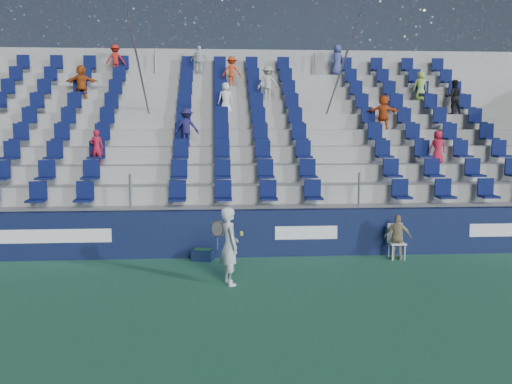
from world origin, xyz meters
TOP-DOWN VIEW (x-y plane):
  - ground at (0.00, 0.00)m, footprint 70.00×70.00m
  - sponsor_wall at (0.00, 3.15)m, footprint 24.00×0.32m
  - grandstand at (0.00, 8.24)m, footprint 24.00×8.17m
  - tennis_player at (-0.52, 0.58)m, footprint 0.69×0.69m
  - line_judge_chair at (3.73, 2.64)m, footprint 0.39×0.40m
  - line_judge at (3.73, 2.50)m, footprint 0.72×0.47m
  - ball_bin at (-1.13, 2.75)m, footprint 0.59×0.47m

SIDE VIEW (x-z plane):
  - ground at x=0.00m, z-range 0.00..0.00m
  - ball_bin at x=-1.13m, z-range 0.01..0.30m
  - line_judge_chair at x=3.73m, z-range 0.06..0.94m
  - line_judge at x=3.73m, z-range 0.00..1.14m
  - sponsor_wall at x=0.00m, z-range 0.00..1.20m
  - tennis_player at x=-0.52m, z-range 0.00..1.66m
  - grandstand at x=0.00m, z-range -1.18..5.45m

